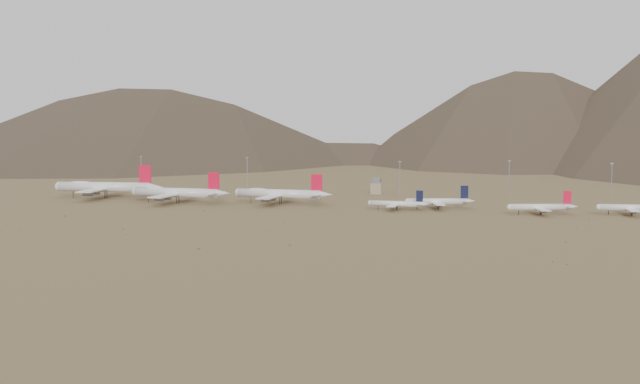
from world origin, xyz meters
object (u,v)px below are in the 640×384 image
(widebody_east, at_px, (279,194))
(narrowbody_b, at_px, (439,202))
(narrowbody_a, at_px, (397,204))
(widebody_centre, at_px, (177,192))
(widebody_west, at_px, (104,187))
(control_tower, at_px, (377,187))

(widebody_east, bearing_deg, narrowbody_b, 2.67)
(widebody_east, relative_size, narrowbody_b, 1.60)
(narrowbody_a, distance_m, narrowbody_b, 27.65)
(narrowbody_a, bearing_deg, widebody_centre, -179.56)
(narrowbody_a, bearing_deg, widebody_east, 170.95)
(widebody_centre, distance_m, narrowbody_a, 148.14)
(widebody_west, height_order, control_tower, widebody_west)
(narrowbody_a, relative_size, control_tower, 3.19)
(widebody_centre, xyz_separation_m, control_tower, (115.33, 99.33, -2.01))
(widebody_centre, height_order, narrowbody_b, widebody_centre)
(widebody_east, bearing_deg, narrowbody_a, -7.20)
(narrowbody_b, relative_size, control_tower, 3.57)
(widebody_east, xyz_separation_m, control_tower, (47.99, 86.41, -1.68))
(widebody_centre, height_order, widebody_east, widebody_centre)
(widebody_centre, distance_m, widebody_east, 68.57)
(narrowbody_b, bearing_deg, widebody_east, 162.64)
(narrowbody_b, bearing_deg, widebody_west, 161.69)
(widebody_east, height_order, control_tower, widebody_east)
(widebody_centre, bearing_deg, control_tower, 43.11)
(narrowbody_a, xyz_separation_m, narrowbody_b, (23.84, 14.00, 0.63))
(widebody_centre, bearing_deg, widebody_west, 167.26)
(widebody_west, xyz_separation_m, widebody_centre, (63.36, -17.11, -0.85))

